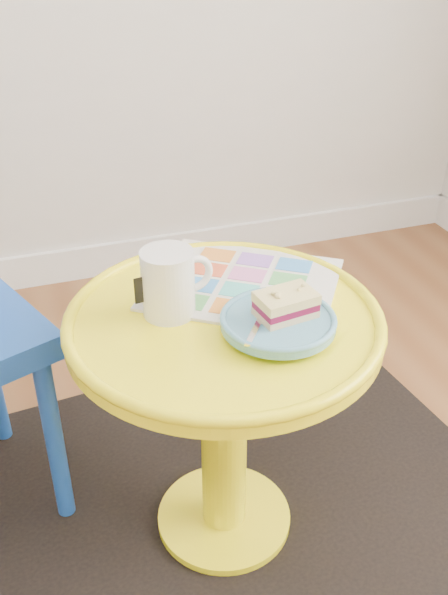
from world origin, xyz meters
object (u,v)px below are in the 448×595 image
object	(u,v)px
side_table	(224,383)
mug	(169,281)
plate	(278,322)
newspaper	(244,284)

from	to	relation	value
side_table	mug	distance (m)	0.24
mug	plate	distance (m)	0.20
plate	side_table	bearing A→B (deg)	133.41
newspaper	plate	world-z (taller)	plate
side_table	newspaper	world-z (taller)	newspaper
mug	plate	world-z (taller)	mug
side_table	newspaper	distance (m)	0.19
newspaper	mug	bearing A→B (deg)	-127.90
side_table	newspaper	xyz separation A→B (m)	(0.07, 0.09, 0.15)
mug	side_table	bearing A→B (deg)	-35.69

